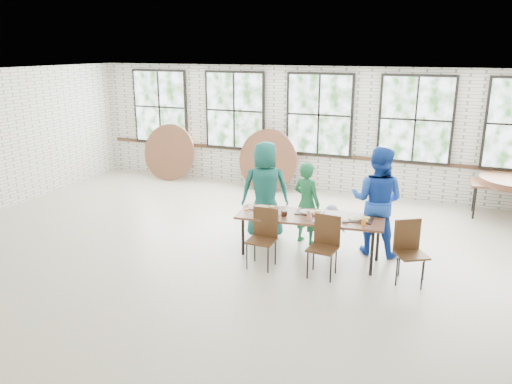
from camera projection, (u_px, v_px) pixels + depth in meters
room at (319, 117)px, 11.85m from camera, size 12.00×12.00×12.00m
dining_table at (310, 219)px, 8.23m from camera, size 2.47×1.04×0.74m
chair_near_left at (264, 232)px, 8.00m from camera, size 0.42×0.41×0.95m
chair_near_right at (325, 240)px, 7.67m from camera, size 0.46×0.44×0.95m
chair_spare at (409, 246)px, 7.46m from camera, size 0.57×0.57×0.95m
adult_teal at (265, 190)px, 9.12m from camera, size 1.03×0.87×1.80m
adult_green at (307, 203)px, 8.88m from camera, size 0.64×0.53×1.49m
toddler at (331, 226)px, 8.82m from camera, size 0.56×0.44×0.76m
adult_blue at (377, 201)px, 8.40m from camera, size 0.98×0.80×1.86m
tabletop_clutter at (316, 216)px, 8.15m from camera, size 2.07×0.63×0.11m
round_tops_leaning at (233, 158)px, 12.60m from camera, size 4.31×0.43×1.49m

